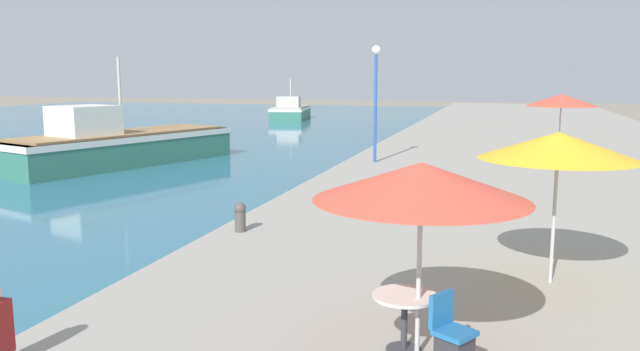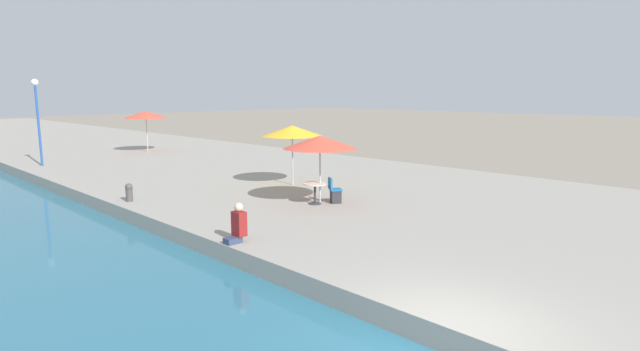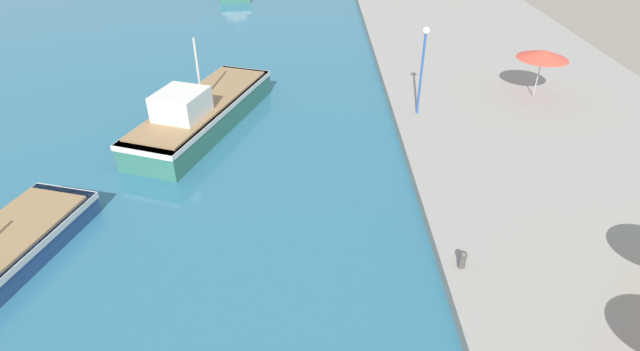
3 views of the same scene
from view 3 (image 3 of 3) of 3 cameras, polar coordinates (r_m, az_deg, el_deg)
quay_promenade at (r=39.72m, az=17.82°, el=13.79°), size 16.00×90.00×0.53m
fishing_boat_mid at (r=26.50m, az=-13.38°, el=7.10°), size 6.27×11.03×4.70m
cafe_umbrella_striped at (r=30.41m, az=24.15°, el=12.52°), size 2.75×2.75×2.69m
mooring_bollard at (r=17.12m, az=15.98°, el=-9.13°), size 0.26×0.26×0.65m
lamppost at (r=26.07m, az=11.71°, el=13.19°), size 0.36×0.36×4.56m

